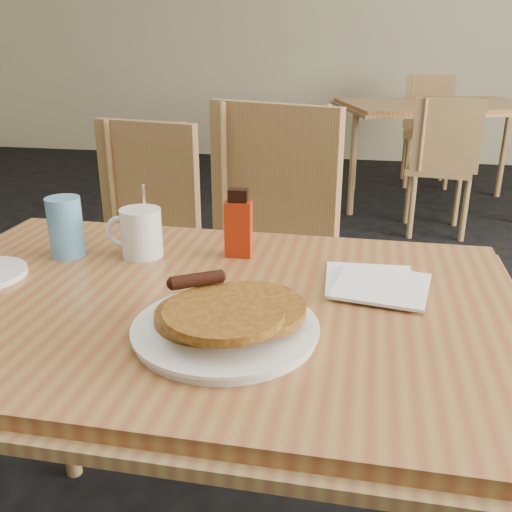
{
  "coord_description": "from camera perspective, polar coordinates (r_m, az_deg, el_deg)",
  "views": [
    {
      "loc": [
        0.22,
        -0.93,
        1.2
      ],
      "look_at": [
        0.04,
        0.03,
        0.82
      ],
      "focal_mm": 40.0,
      "sensor_mm": 36.0,
      "label": 1
    }
  ],
  "objects": [
    {
      "name": "chair_neighbor_near",
      "position": [
        3.69,
        18.16,
        9.49
      ],
      "size": [
        0.44,
        0.45,
        0.86
      ],
      "rotation": [
        0.0,
        0.0,
        -0.15
      ],
      "color": "#9F874B",
      "rests_on": "floor"
    },
    {
      "name": "syrup_bottle",
      "position": [
        1.21,
        -1.76,
        3.08
      ],
      "size": [
        0.06,
        0.04,
        0.15
      ],
      "rotation": [
        0.0,
        0.0,
        0.04
      ],
      "color": "maroon",
      "rests_on": "main_table"
    },
    {
      "name": "pancake_plate",
      "position": [
        0.91,
        -3.0,
        -6.54
      ],
      "size": [
        0.3,
        0.3,
        0.09
      ],
      "rotation": [
        0.0,
        0.0,
        0.12
      ],
      "color": "white",
      "rests_on": "main_table"
    },
    {
      "name": "napkin_stack",
      "position": [
        1.11,
        11.87,
        -2.7
      ],
      "size": [
        0.21,
        0.22,
        0.01
      ],
      "rotation": [
        0.0,
        0.0,
        0.04
      ],
      "color": "white",
      "rests_on": "main_table"
    },
    {
      "name": "blue_tumbler",
      "position": [
        1.28,
        -18.5,
        2.78
      ],
      "size": [
        0.09,
        0.09,
        0.13
      ],
      "primitive_type": "cylinder",
      "rotation": [
        0.0,
        0.0,
        -0.3
      ],
      "color": "#5796CD",
      "rests_on": "main_table"
    },
    {
      "name": "chair_neighbor_far",
      "position": [
        5.14,
        16.83,
        12.86
      ],
      "size": [
        0.43,
        0.43,
        0.89
      ],
      "rotation": [
        0.0,
        0.0,
        -0.07
      ],
      "color": "#9F874B",
      "rests_on": "floor"
    },
    {
      "name": "neighbor_table",
      "position": [
        4.38,
        17.72,
        13.88
      ],
      "size": [
        1.54,
        1.26,
        0.75
      ],
      "rotation": [
        0.0,
        0.0,
        0.3
      ],
      "color": "olive",
      "rests_on": "floor"
    },
    {
      "name": "wall_back",
      "position": [
        5.94,
        9.01,
        22.93
      ],
      "size": [
        8.0,
        0.0,
        8.0
      ],
      "primitive_type": "plane",
      "rotation": [
        1.57,
        0.0,
        0.0
      ],
      "color": "#BCB291",
      "rests_on": "ground"
    },
    {
      "name": "coffee_mug",
      "position": [
        1.24,
        -11.52,
        2.39
      ],
      "size": [
        0.13,
        0.09,
        0.16
      ],
      "rotation": [
        0.0,
        0.0,
        -0.17
      ],
      "color": "white",
      "rests_on": "main_table"
    },
    {
      "name": "main_table",
      "position": [
        1.07,
        -5.51,
        -6.22
      ],
      "size": [
        1.19,
        0.82,
        0.75
      ],
      "rotation": [
        0.0,
        0.0,
        -0.01
      ],
      "color": "olive",
      "rests_on": "floor"
    },
    {
      "name": "chair_wall_extra",
      "position": [
        2.12,
        -11.36,
        2.88
      ],
      "size": [
        0.49,
        0.49,
        0.91
      ],
      "rotation": [
        0.0,
        0.0,
        -0.21
      ],
      "color": "#9F874B",
      "rests_on": "floor"
    },
    {
      "name": "chair_main_far",
      "position": [
        1.77,
        1.14,
        1.63
      ],
      "size": [
        0.59,
        0.6,
        1.0
      ],
      "rotation": [
        0.0,
        0.0,
        -0.36
      ],
      "color": "#9F874B",
      "rests_on": "floor"
    }
  ]
}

